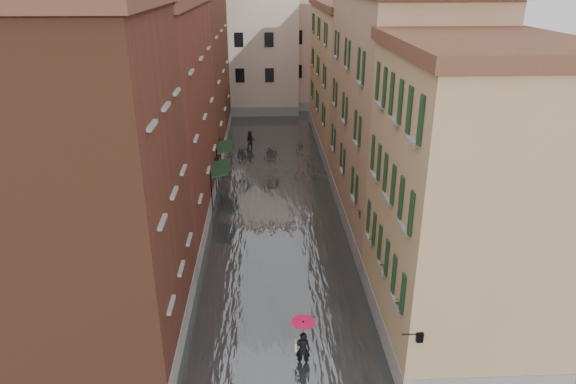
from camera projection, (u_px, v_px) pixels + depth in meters
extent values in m
plane|color=slate|center=(281.00, 307.00, 23.27)|extent=(120.00, 120.00, 0.00)
cube|color=#44484B|center=(274.00, 193.00, 35.19)|extent=(10.00, 60.00, 0.20)
cube|color=brown|center=(89.00, 196.00, 18.60)|extent=(6.00, 8.00, 13.00)
cube|color=brown|center=(151.00, 123.00, 28.81)|extent=(6.00, 14.00, 12.50)
cube|color=brown|center=(186.00, 66.00, 42.32)|extent=(6.00, 16.00, 14.00)
cube|color=tan|center=(466.00, 208.00, 19.49)|extent=(6.00, 8.00, 11.50)
cube|color=#9E7B60|center=(397.00, 116.00, 29.32)|extent=(6.00, 14.00, 13.00)
cube|color=tan|center=(353.00, 80.00, 43.41)|extent=(6.00, 16.00, 11.50)
cube|color=beige|center=(241.00, 49.00, 55.57)|extent=(12.00, 9.00, 13.00)
cube|color=tan|center=(322.00, 51.00, 57.99)|extent=(10.00, 9.00, 12.00)
cube|color=black|center=(221.00, 168.00, 32.77)|extent=(1.09, 3.04, 0.31)
cylinder|color=black|center=(212.00, 194.00, 31.80)|extent=(0.06, 0.06, 2.80)
cylinder|color=black|center=(216.00, 176.00, 34.60)|extent=(0.06, 0.06, 2.80)
cube|color=black|center=(225.00, 146.00, 36.88)|extent=(1.09, 2.86, 0.31)
cylinder|color=black|center=(218.00, 168.00, 35.99)|extent=(0.06, 0.06, 2.80)
cylinder|color=black|center=(221.00, 155.00, 38.63)|extent=(0.06, 0.06, 2.80)
cylinder|color=black|center=(411.00, 334.00, 16.72)|extent=(0.60, 0.05, 0.05)
cube|color=black|center=(419.00, 337.00, 16.77)|extent=(0.22, 0.22, 0.35)
cube|color=beige|center=(419.00, 337.00, 16.77)|extent=(0.14, 0.14, 0.24)
cube|color=#A04E34|center=(402.00, 307.00, 18.03)|extent=(0.22, 0.85, 0.18)
imported|color=#265926|center=(403.00, 297.00, 17.87)|extent=(0.59, 0.51, 0.66)
cube|color=#A04E34|center=(386.00, 268.00, 20.39)|extent=(0.22, 0.85, 0.18)
imported|color=#265926|center=(386.00, 259.00, 20.23)|extent=(0.59, 0.51, 0.66)
cube|color=#A04E34|center=(375.00, 242.00, 22.37)|extent=(0.22, 0.85, 0.18)
imported|color=#265926|center=(375.00, 234.00, 22.20)|extent=(0.59, 0.51, 0.66)
cube|color=#A04E34|center=(363.00, 214.00, 25.06)|extent=(0.22, 0.85, 0.18)
imported|color=#265926|center=(363.00, 206.00, 24.90)|extent=(0.59, 0.51, 0.66)
imported|color=black|center=(303.00, 350.00, 19.48)|extent=(0.60, 0.42, 1.56)
cube|color=beige|center=(295.00, 345.00, 19.45)|extent=(0.08, 0.30, 0.38)
cylinder|color=black|center=(303.00, 337.00, 19.26)|extent=(0.02, 0.02, 1.00)
cone|color=#D20E41|center=(303.00, 325.00, 19.04)|extent=(0.96, 0.96, 0.28)
imported|color=black|center=(251.00, 141.00, 43.87)|extent=(0.85, 0.69, 1.67)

